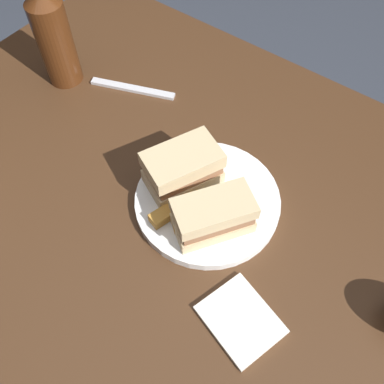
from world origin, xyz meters
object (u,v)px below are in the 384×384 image
object	(u,v)px
plate	(207,201)
cider_bottle	(53,34)
sandwich_half_right	(213,216)
napkin	(241,320)
sandwich_half_left	(183,169)
fork	(133,89)

from	to	relation	value
plate	cider_bottle	size ratio (longest dim) A/B	0.90
sandwich_half_right	napkin	world-z (taller)	sandwich_half_right
cider_bottle	sandwich_half_left	bearing A→B (deg)	168.63
sandwich_half_right	cider_bottle	distance (m)	0.48
sandwich_half_right	cider_bottle	world-z (taller)	cider_bottle
sandwich_half_right	fork	xyz separation A→B (m)	(0.32, -0.17, -0.05)
napkin	fork	world-z (taller)	napkin
sandwich_half_left	cider_bottle	size ratio (longest dim) A/B	0.52
plate	cider_bottle	world-z (taller)	cider_bottle
fork	sandwich_half_left	bearing A→B (deg)	129.35
fork	cider_bottle	bearing A→B (deg)	1.15
sandwich_half_right	napkin	bearing A→B (deg)	141.07
sandwich_half_left	napkin	world-z (taller)	sandwich_half_left
plate	cider_bottle	bearing A→B (deg)	-10.30
sandwich_half_right	fork	distance (m)	0.37
sandwich_half_left	napkin	size ratio (longest dim) A/B	1.29
plate	sandwich_half_left	bearing A→B (deg)	-2.85
cider_bottle	sandwich_half_right	bearing A→B (deg)	165.87
sandwich_half_left	napkin	distance (m)	0.26
cider_bottle	fork	distance (m)	0.18
plate	sandwich_half_right	distance (m)	0.07
plate	sandwich_half_left	xyz separation A→B (m)	(0.05, -0.00, 0.05)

